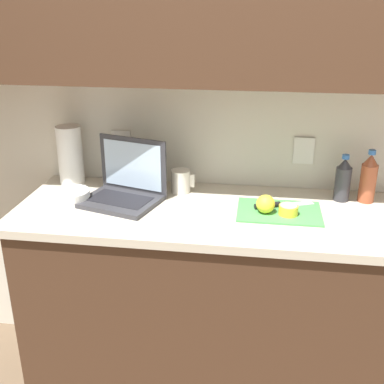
{
  "coord_description": "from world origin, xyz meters",
  "views": [
    {
      "loc": [
        -0.07,
        -1.8,
        1.73
      ],
      "look_at": [
        -0.33,
        -0.01,
        1.01
      ],
      "focal_mm": 45.0,
      "sensor_mm": 36.0,
      "label": 1
    }
  ],
  "objects": [
    {
      "name": "bottle_oil_tall",
      "position": [
        0.29,
        0.19,
        1.02
      ],
      "size": [
        0.07,
        0.07,
        0.2
      ],
      "color": "#333338",
      "rests_on": "counter_unit"
    },
    {
      "name": "lemon_whole_beside",
      "position": [
        -0.03,
        -0.01,
        0.97
      ],
      "size": [
        0.08,
        0.08,
        0.08
      ],
      "color": "yellow",
      "rests_on": "cutting_board"
    },
    {
      "name": "wall_back",
      "position": [
        -0.0,
        0.23,
        1.56
      ],
      "size": [
        5.2,
        0.38,
        2.6
      ],
      "color": "silver",
      "rests_on": "ground_plane"
    },
    {
      "name": "lemon_half_cut",
      "position": [
        0.06,
        -0.02,
        0.96
      ],
      "size": [
        0.08,
        0.08,
        0.04
      ],
      "color": "yellow",
      "rests_on": "cutting_board"
    },
    {
      "name": "laptop",
      "position": [
        -0.62,
        0.06,
        0.99
      ],
      "size": [
        0.37,
        0.32,
        0.26
      ],
      "rotation": [
        0.0,
        0.0,
        -0.28
      ],
      "color": "#333338",
      "rests_on": "counter_unit"
    },
    {
      "name": "paper_towel_roll",
      "position": [
        -0.93,
        0.22,
        1.06
      ],
      "size": [
        0.11,
        0.11,
        0.27
      ],
      "color": "white",
      "rests_on": "counter_unit"
    },
    {
      "name": "bowl_white",
      "position": [
        -0.85,
        -0.0,
        0.95
      ],
      "size": [
        0.16,
        0.16,
        0.05
      ],
      "color": "white",
      "rests_on": "counter_unit"
    },
    {
      "name": "measuring_cup",
      "position": [
        -0.4,
        0.18,
        0.98
      ],
      "size": [
        0.1,
        0.08,
        0.1
      ],
      "color": "silver",
      "rests_on": "counter_unit"
    },
    {
      "name": "knife",
      "position": [
        0.01,
        0.05,
        0.94
      ],
      "size": [
        0.25,
        0.13,
        0.02
      ],
      "rotation": [
        0.0,
        0.0,
        0.4
      ],
      "color": "silver",
      "rests_on": "cutting_board"
    },
    {
      "name": "counter_unit",
      "position": [
        0.02,
        0.0,
        0.48
      ],
      "size": [
        2.12,
        0.61,
        0.93
      ],
      "color": "#472D1E",
      "rests_on": "ground_plane"
    },
    {
      "name": "bottle_green_soda",
      "position": [
        0.4,
        0.19,
        1.03
      ],
      "size": [
        0.07,
        0.07,
        0.23
      ],
      "color": "#A34C2D",
      "rests_on": "counter_unit"
    },
    {
      "name": "cutting_board",
      "position": [
        0.03,
        0.01,
        0.93
      ],
      "size": [
        0.34,
        0.24,
        0.01
      ],
      "primitive_type": "cube",
      "color": "#4C9E51",
      "rests_on": "counter_unit"
    }
  ]
}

